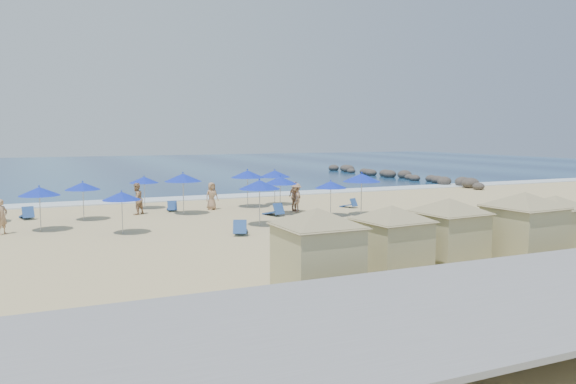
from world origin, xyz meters
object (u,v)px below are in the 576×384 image
object	(u,v)px
cabana_3	(524,220)
umbrella_5	(183,178)
cabana_1	(392,233)
umbrella_6	(259,185)
umbrella_8	(280,180)
beachgoer_3	(296,198)
beachgoer_1	(136,199)
umbrella_11	(362,178)
umbrella_2	(83,186)
beachgoer_4	(212,196)
umbrella_4	(144,180)
umbrella_3	(122,196)
cabana_0	(317,241)
umbrella_7	(247,174)
trash_bin	(315,243)
cabana_2	(449,225)
cabana_4	(554,218)
beachgoer_0	(2,217)
umbrella_1	(39,191)
beachgoer_2	(295,197)
umbrella_9	(275,174)
umbrella_10	(331,185)
rock_jetty	(395,175)

from	to	relation	value
cabana_3	umbrella_5	bearing A→B (deg)	114.03
cabana_1	umbrella_6	world-z (taller)	cabana_1
cabana_3	umbrella_8	xyz separation A→B (m)	(-2.75, 15.27, 0.32)
umbrella_6	beachgoer_3	size ratio (longest dim) A/B	1.39
beachgoer_1	umbrella_11	bearing A→B (deg)	116.80
umbrella_2	beachgoer_4	size ratio (longest dim) A/B	1.27
umbrella_2	umbrella_4	world-z (taller)	umbrella_2
umbrella_2	umbrella_11	distance (m)	15.39
umbrella_3	cabana_0	bearing A→B (deg)	-73.95
umbrella_7	beachgoer_4	world-z (taller)	umbrella_7
trash_bin	umbrella_11	distance (m)	10.73
cabana_2	beachgoer_3	distance (m)	15.19
umbrella_5	umbrella_4	bearing A→B (deg)	115.68
cabana_4	beachgoer_3	distance (m)	15.61
cabana_1	cabana_0	bearing A→B (deg)	-167.34
beachgoer_0	cabana_4	bearing A→B (deg)	-85.75
umbrella_1	umbrella_2	distance (m)	3.51
umbrella_2	beachgoer_4	bearing A→B (deg)	9.36
beachgoer_0	beachgoer_4	world-z (taller)	beachgoer_4
umbrella_5	beachgoer_3	xyz separation A→B (m)	(6.38, -1.87, -1.28)
cabana_1	umbrella_6	xyz separation A→B (m)	(0.01, 11.66, 0.58)
cabana_3	cabana_4	bearing A→B (deg)	15.31
beachgoer_1	beachgoer_2	distance (m)	9.29
beachgoer_4	umbrella_2	bearing A→B (deg)	178.13
umbrella_2	beachgoer_0	distance (m)	4.95
beachgoer_4	umbrella_9	bearing A→B (deg)	-5.01
beachgoer_0	umbrella_6	bearing A→B (deg)	-62.27
umbrella_3	cabana_4	bearing A→B (deg)	-39.92
umbrella_4	umbrella_10	distance (m)	11.85
umbrella_1	umbrella_2	bearing A→B (deg)	51.94
rock_jetty	umbrella_10	bearing A→B (deg)	-132.13
umbrella_7	beachgoer_1	size ratio (longest dim) A/B	1.33
umbrella_3	umbrella_5	distance (m)	6.61
umbrella_3	umbrella_7	size ratio (longest dim) A/B	0.84
umbrella_10	beachgoer_3	distance (m)	2.74
trash_bin	beachgoer_1	distance (m)	14.41
umbrella_6	umbrella_1	bearing A→B (deg)	164.37
umbrella_5	beachgoer_1	size ratio (longest dim) A/B	1.35
cabana_0	umbrella_1	distance (m)	16.81
cabana_2	cabana_3	bearing A→B (deg)	-12.84
cabana_3	cabana_2	bearing A→B (deg)	167.16
beachgoer_0	beachgoer_4	size ratio (longest dim) A/B	0.98
beachgoer_3	trash_bin	bearing A→B (deg)	5.02
trash_bin	umbrella_11	size ratio (longest dim) A/B	0.32
cabana_0	umbrella_2	xyz separation A→B (m)	(-5.02, 17.96, 0.23)
umbrella_7	beachgoer_3	size ratio (longest dim) A/B	1.40
umbrella_3	beachgoer_4	xyz separation A→B (m)	(6.22, 6.38, -0.94)
umbrella_7	beachgoer_2	size ratio (longest dim) A/B	1.36
cabana_2	umbrella_5	world-z (taller)	cabana_2
cabana_3	umbrella_5	xyz separation A→B (m)	(-7.86, 17.63, 0.47)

